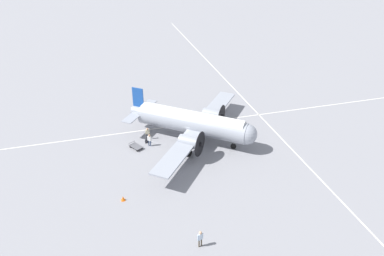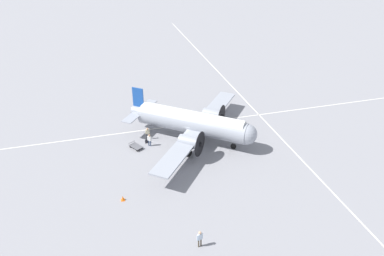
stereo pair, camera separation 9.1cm
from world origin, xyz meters
TOP-DOWN VIEW (x-y plane):
  - ground_plane at (0.00, 0.00)m, footprint 300.00×300.00m
  - apron_line_eastwest at (0.00, 4.08)m, footprint 120.00×0.16m
  - apron_line_northsouth at (11.21, 0.00)m, footprint 0.16×120.00m
  - airliner_main at (0.35, -0.28)m, footprint 17.26×18.82m
  - crew_foreground at (-4.17, -17.42)m, footprint 0.57×0.29m
  - passenger_boarding at (-5.49, -0.05)m, footprint 0.50×0.35m
  - ramp_agent at (-5.43, 1.63)m, footprint 0.56×0.26m
  - suitcase_near_door at (-5.73, 0.73)m, footprint 0.43×0.18m
  - baggage_cart at (-7.23, -0.13)m, footprint 1.70×1.93m
  - traffic_cone at (-9.90, -9.53)m, footprint 0.40×0.40m

SIDE VIEW (x-z plane):
  - ground_plane at x=0.00m, z-range 0.00..0.00m
  - apron_line_eastwest at x=0.00m, z-range 0.00..0.01m
  - apron_line_northsouth at x=11.21m, z-range 0.00..0.01m
  - traffic_cone at x=-9.90m, z-range -0.02..0.51m
  - suitcase_near_door at x=-5.73m, z-range -0.02..0.52m
  - baggage_cart at x=-7.23m, z-range -0.01..0.55m
  - ramp_agent at x=-5.43m, z-range 0.19..1.84m
  - passenger_boarding at x=-5.49m, z-range 0.19..1.84m
  - crew_foreground at x=-4.17m, z-range 0.19..1.91m
  - airliner_main at x=0.35m, z-range -0.39..5.49m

